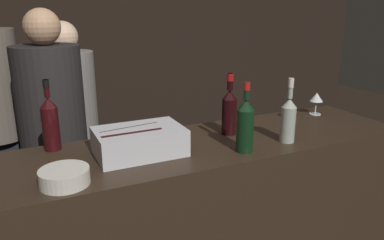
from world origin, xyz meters
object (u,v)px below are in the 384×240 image
red_wine_bottle_tall (229,110)px  red_wine_bottle_black_foil (50,122)px  wine_glass (316,98)px  white_wine_bottle (288,118)px  ice_bin_with_bottles (138,141)px  bowl_white (64,176)px  candle_votive (290,114)px  person_blond_tee (71,125)px  red_wine_bottle_burgundy (245,124)px  person_in_hoodie (54,137)px

red_wine_bottle_tall → red_wine_bottle_black_foil: size_ratio=0.97×
wine_glass → white_wine_bottle: 0.60m
ice_bin_with_bottles → bowl_white: size_ratio=2.09×
candle_votive → person_blond_tee: person_blond_tee is taller
candle_votive → bowl_white: bearing=-165.4°
ice_bin_with_bottles → wine_glass: wine_glass is taller
person_blond_tee → red_wine_bottle_tall: bearing=115.5°
red_wine_bottle_burgundy → white_wine_bottle: bearing=4.4°
red_wine_bottle_tall → red_wine_bottle_burgundy: red_wine_bottle_burgundy is taller
bowl_white → wine_glass: (1.60, 0.35, 0.07)m
white_wine_bottle → red_wine_bottle_burgundy: size_ratio=0.98×
white_wine_bottle → person_in_hoodie: person_in_hoodie is taller
bowl_white → red_wine_bottle_black_foil: (-0.00, 0.42, 0.10)m
red_wine_bottle_tall → wine_glass: bearing=7.9°
bowl_white → person_in_hoodie: 0.94m
ice_bin_with_bottles → red_wine_bottle_black_foil: (-0.36, 0.24, 0.07)m
ice_bin_with_bottles → white_wine_bottle: (0.74, -0.16, 0.06)m
white_wine_bottle → person_blond_tee: 1.62m
wine_glass → person_blond_tee: bearing=145.1°
red_wine_bottle_black_foil → person_in_hoodie: size_ratio=0.20×
red_wine_bottle_black_foil → wine_glass: bearing=-2.4°
white_wine_bottle → person_in_hoodie: (-1.06, 0.91, -0.24)m
white_wine_bottle → person_in_hoodie: bearing=139.2°
ice_bin_with_bottles → red_wine_bottle_tall: bearing=7.9°
bowl_white → red_wine_bottle_black_foil: red_wine_bottle_black_foil is taller
wine_glass → person_blond_tee: person_blond_tee is taller
ice_bin_with_bottles → candle_votive: 1.06m
red_wine_bottle_tall → person_blond_tee: size_ratio=0.20×
person_blond_tee → candle_votive: bearing=134.0°
wine_glass → person_blond_tee: 1.73m
red_wine_bottle_tall → ice_bin_with_bottles: bearing=-172.1°
red_wine_bottle_black_foil → red_wine_bottle_burgundy: red_wine_bottle_black_foil is taller
red_wine_bottle_burgundy → person_in_hoodie: bearing=130.0°
ice_bin_with_bottles → candle_votive: size_ratio=5.53×
candle_votive → white_wine_bottle: bearing=-131.2°
white_wine_bottle → red_wine_bottle_burgundy: (-0.27, -0.02, 0.01)m
person_in_hoodie → person_blond_tee: person_in_hoodie is taller
wine_glass → candle_votive: size_ratio=1.94×
bowl_white → person_blond_tee: bearing=81.6°
wine_glass → red_wine_bottle_burgundy: 0.85m
red_wine_bottle_black_foil → person_in_hoodie: person_in_hoodie is taller
person_in_hoodie → bowl_white: bearing=-77.4°
candle_votive → person_in_hoodie: 1.48m
red_wine_bottle_burgundy → person_in_hoodie: person_in_hoodie is taller
ice_bin_with_bottles → red_wine_bottle_black_foil: red_wine_bottle_black_foil is taller
candle_votive → person_blond_tee: 1.56m
ice_bin_with_bottles → wine_glass: (1.24, 0.17, 0.04)m
candle_votive → red_wine_bottle_burgundy: size_ratio=0.22×
red_wine_bottle_tall → red_wine_bottle_black_foil: 0.91m
red_wine_bottle_black_foil → bowl_white: bearing=-89.5°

